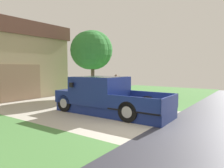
{
  "coord_description": "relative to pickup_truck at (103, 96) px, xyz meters",
  "views": [
    {
      "loc": [
        -7.06,
        -2.89,
        2.04
      ],
      "look_at": [
        0.97,
        2.81,
        1.27
      ],
      "focal_mm": 33.14,
      "sensor_mm": 36.0,
      "label": 1
    }
  ],
  "objects": [
    {
      "name": "pickup_truck",
      "position": [
        0.0,
        0.0,
        0.0
      ],
      "size": [
        2.1,
        5.33,
        1.65
      ],
      "rotation": [
        0.0,
        0.0,
        0.01
      ],
      "color": "navy",
      "rests_on": "ground"
    },
    {
      "name": "ground",
      "position": [
        -0.35,
        -4.71,
        -0.76
      ],
      "size": [
        29.2,
        18.6,
        0.18
      ],
      "color": "#B6B0A1"
    },
    {
      "name": "front_yard_tree",
      "position": [
        3.59,
        3.8,
        2.57
      ],
      "size": [
        3.25,
        2.86,
        4.68
      ],
      "color": "brown",
      "rests_on": "ground"
    },
    {
      "name": "person_with_hat",
      "position": [
        1.41,
        0.25,
        0.2
      ],
      "size": [
        0.52,
        0.38,
        1.73
      ],
      "rotation": [
        0.0,
        0.0,
        -3.34
      ],
      "color": "#333842",
      "rests_on": "ground"
    },
    {
      "name": "handbag",
      "position": [
        1.19,
        0.05,
        -0.62
      ],
      "size": [
        0.36,
        0.18,
        0.44
      ],
      "color": "beige",
      "rests_on": "ground"
    }
  ]
}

